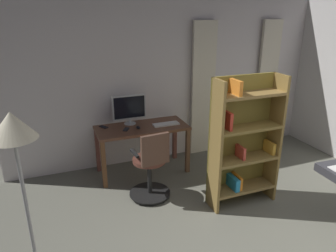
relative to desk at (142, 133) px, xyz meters
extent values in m
cube|color=silver|center=(-0.63, -0.46, 0.66)|extent=(5.30, 0.10, 2.61)
cube|color=beige|center=(-2.49, -0.35, 0.48)|extent=(0.38, 0.06, 2.25)
cube|color=beige|center=(-1.19, -0.35, 0.48)|extent=(0.41, 0.06, 2.25)
cube|color=brown|center=(0.00, 0.00, 0.09)|extent=(1.37, 0.61, 0.04)
cube|color=brown|center=(-0.65, 0.27, -0.29)|extent=(0.06, 0.06, 0.71)
cube|color=brown|center=(0.65, 0.27, -0.29)|extent=(0.06, 0.06, 0.71)
cube|color=brown|center=(-0.65, -0.27, -0.29)|extent=(0.06, 0.06, 0.71)
cube|color=brown|center=(0.65, -0.27, -0.29)|extent=(0.06, 0.06, 0.71)
cylinder|color=black|center=(0.12, 0.71, -0.60)|extent=(0.56, 0.56, 0.02)
sphere|color=black|center=(-0.14, 0.68, -0.62)|extent=(0.05, 0.05, 0.05)
sphere|color=black|center=(0.06, 0.45, -0.62)|extent=(0.05, 0.05, 0.05)
sphere|color=black|center=(0.34, 0.58, -0.62)|extent=(0.05, 0.05, 0.05)
sphere|color=black|center=(0.31, 0.88, -0.62)|extent=(0.05, 0.05, 0.05)
sphere|color=black|center=(0.01, 0.94, -0.62)|extent=(0.05, 0.05, 0.05)
cylinder|color=black|center=(0.12, 0.71, -0.36)|extent=(0.06, 0.06, 0.48)
cylinder|color=brown|center=(0.12, 0.71, -0.10)|extent=(0.48, 0.48, 0.05)
cube|color=brown|center=(0.10, 0.91, 0.13)|extent=(0.38, 0.08, 0.41)
cube|color=black|center=(0.31, 0.73, 0.03)|extent=(0.06, 0.24, 0.03)
cube|color=black|center=(-0.08, 0.69, 0.03)|extent=(0.06, 0.24, 0.03)
cylinder|color=#B7BCC1|center=(0.13, -0.19, 0.11)|extent=(0.18, 0.18, 0.01)
cylinder|color=#B7BCC1|center=(0.13, -0.19, 0.15)|extent=(0.04, 0.04, 0.07)
cube|color=#B7BCC1|center=(0.13, -0.19, 0.37)|extent=(0.52, 0.03, 0.38)
cube|color=black|center=(0.13, -0.17, 0.37)|extent=(0.47, 0.01, 0.33)
cube|color=white|center=(-0.37, 0.06, 0.12)|extent=(0.40, 0.14, 0.02)
ellipsoid|color=black|center=(0.07, 0.06, 0.13)|extent=(0.06, 0.10, 0.04)
cube|color=black|center=(0.54, -0.18, 0.11)|extent=(0.13, 0.16, 0.01)
cube|color=#232328|center=(0.25, 0.04, 0.11)|extent=(0.13, 0.16, 0.01)
cube|color=olive|center=(-1.40, 1.27, 0.20)|extent=(0.04, 0.30, 1.68)
cube|color=olive|center=(-0.54, 1.27, 0.20)|extent=(0.04, 0.30, 1.68)
cube|color=olive|center=(-0.97, 1.13, 0.20)|extent=(0.89, 0.04, 1.68)
cube|color=olive|center=(-0.97, 1.27, -0.43)|extent=(0.82, 0.30, 0.04)
cube|color=olive|center=(-0.97, 1.27, -0.01)|extent=(0.82, 0.30, 0.04)
cube|color=olive|center=(-0.97, 1.27, 0.41)|extent=(0.82, 0.30, 0.04)
cube|color=olive|center=(-0.97, 1.27, 0.82)|extent=(0.82, 0.30, 0.04)
cube|color=#2689C0|center=(-0.83, 1.27, -0.33)|extent=(0.06, 0.25, 0.16)
cube|color=#D14A3C|center=(-0.91, 1.27, 0.08)|extent=(0.03, 0.19, 0.16)
cube|color=red|center=(-0.69, 1.27, 0.53)|extent=(0.04, 0.18, 0.21)
cube|color=orange|center=(-0.76, 1.27, 0.93)|extent=(0.04, 0.24, 0.17)
cube|color=orange|center=(-0.89, 1.27, -0.33)|extent=(0.04, 0.22, 0.17)
cube|color=gold|center=(-1.35, 1.27, 0.08)|extent=(0.04, 0.21, 0.15)
cylinder|color=#A5A5A8|center=(1.52, 1.87, 0.11)|extent=(0.03, 0.03, 1.51)
cone|color=beige|center=(1.52, 1.87, 0.97)|extent=(0.35, 0.35, 0.21)
camera|label=1|loc=(1.24, 4.31, 1.77)|focal=33.90mm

